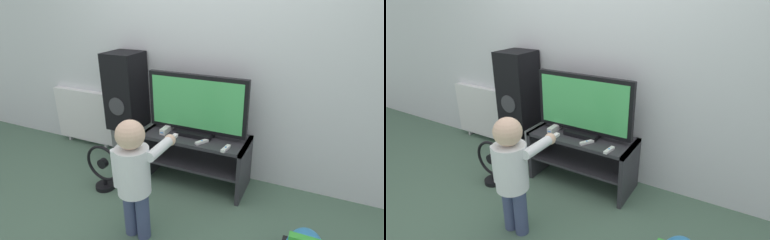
% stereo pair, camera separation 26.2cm
% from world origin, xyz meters
% --- Properties ---
extents(ground_plane, '(16.00, 16.00, 0.00)m').
position_xyz_m(ground_plane, '(0.00, 0.00, 0.00)').
color(ground_plane, '#4C6B56').
extents(wall_back, '(10.00, 0.06, 2.60)m').
position_xyz_m(wall_back, '(0.00, 0.51, 1.30)').
color(wall_back, silver).
rests_on(wall_back, ground_plane).
extents(tv_stand, '(0.99, 0.43, 0.50)m').
position_xyz_m(tv_stand, '(0.00, 0.21, 0.33)').
color(tv_stand, '#2D2D33').
rests_on(tv_stand, ground_plane).
extents(television, '(0.94, 0.20, 0.57)m').
position_xyz_m(television, '(0.00, 0.23, 0.78)').
color(television, black).
rests_on(television, tv_stand).
extents(game_console, '(0.06, 0.18, 0.05)m').
position_xyz_m(game_console, '(-0.29, 0.18, 0.53)').
color(game_console, white).
rests_on(game_console, tv_stand).
extents(remote_primary, '(0.05, 0.13, 0.03)m').
position_xyz_m(remote_primary, '(0.34, 0.05, 0.51)').
color(remote_primary, white).
rests_on(remote_primary, tv_stand).
extents(remote_secondary, '(0.10, 0.13, 0.03)m').
position_xyz_m(remote_secondary, '(0.11, 0.09, 0.51)').
color(remote_secondary, white).
rests_on(remote_secondary, tv_stand).
extents(child, '(0.36, 0.52, 0.94)m').
position_xyz_m(child, '(-0.11, -0.62, 0.56)').
color(child, '#3F4C72').
rests_on(child, ground_plane).
extents(speaker_tower, '(0.33, 0.35, 1.20)m').
position_xyz_m(speaker_tower, '(-0.81, 0.29, 0.79)').
color(speaker_tower, black).
rests_on(speaker_tower, ground_plane).
extents(floor_fan, '(0.36, 0.18, 0.45)m').
position_xyz_m(floor_fan, '(-0.74, -0.24, 0.20)').
color(floor_fan, black).
rests_on(floor_fan, ground_plane).
extents(radiator, '(0.81, 0.08, 0.69)m').
position_xyz_m(radiator, '(-1.56, 0.44, 0.37)').
color(radiator, white).
rests_on(radiator, ground_plane).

